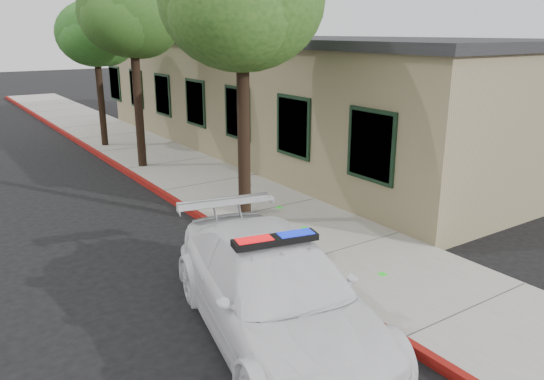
{
  "coord_description": "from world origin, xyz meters",
  "views": [
    {
      "loc": [
        -5.34,
        -7.56,
        4.46
      ],
      "look_at": [
        1.38,
        2.39,
        0.84
      ],
      "focal_mm": 35.02,
      "sensor_mm": 36.0,
      "label": 1
    }
  ],
  "objects": [
    {
      "name": "fire_hydrant",
      "position": [
        1.07,
        3.09,
        0.55
      ],
      "size": [
        0.47,
        0.4,
        0.81
      ],
      "rotation": [
        0.0,
        0.0,
        0.25
      ],
      "color": "silver",
      "rests_on": "sidewalk"
    },
    {
      "name": "street_tree_mid",
      "position": [
        0.71,
        9.12,
        4.87
      ],
      "size": [
        3.33,
        3.35,
        6.26
      ],
      "rotation": [
        0.0,
        0.0,
        0.19
      ],
      "color": "black",
      "rests_on": "sidewalk"
    },
    {
      "name": "police_car",
      "position": [
        -1.33,
        -1.72,
        0.76
      ],
      "size": [
        3.19,
        5.57,
        1.64
      ],
      "rotation": [
        0.0,
        0.0,
        -0.21
      ],
      "color": "white",
      "rests_on": "ground"
    },
    {
      "name": "clapboard_building",
      "position": [
        6.69,
        9.0,
        2.13
      ],
      "size": [
        7.3,
        20.89,
        4.24
      ],
      "color": "#928060",
      "rests_on": "ground"
    },
    {
      "name": "sidewalk",
      "position": [
        1.6,
        3.0,
        0.07
      ],
      "size": [
        3.2,
        60.0,
        0.15
      ],
      "primitive_type": "cube",
      "color": "gray",
      "rests_on": "ground"
    },
    {
      "name": "ground",
      "position": [
        0.0,
        0.0,
        0.0
      ],
      "size": [
        120.0,
        120.0,
        0.0
      ],
      "primitive_type": "plane",
      "color": "black",
      "rests_on": "ground"
    },
    {
      "name": "red_curb",
      "position": [
        0.06,
        3.0,
        0.08
      ],
      "size": [
        0.14,
        60.0,
        0.16
      ],
      "primitive_type": "cube",
      "color": "maroon",
      "rests_on": "ground"
    },
    {
      "name": "street_tree_far",
      "position": [
        0.74,
        13.11,
        4.23
      ],
      "size": [
        2.98,
        2.91,
        5.43
      ],
      "rotation": [
        0.0,
        0.0,
        0.15
      ],
      "color": "black",
      "rests_on": "sidewalk"
    },
    {
      "name": "street_tree_near",
      "position": [
        0.71,
        2.5,
        4.93
      ],
      "size": [
        3.58,
        3.5,
        6.41
      ],
      "rotation": [
        0.0,
        0.0,
        0.12
      ],
      "color": "black",
      "rests_on": "sidewalk"
    }
  ]
}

